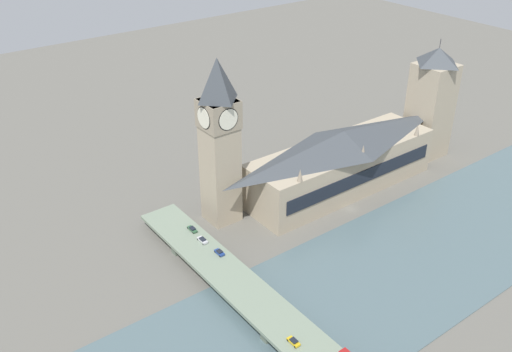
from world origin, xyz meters
The scene contains 10 objects.
ground_plane centered at (0.00, 0.00, 0.00)m, with size 600.00×600.00×0.00m, color #605E56.
river_water centered at (-35.82, 0.00, 0.15)m, with size 59.64×360.00×0.30m, color #4C6066.
parliament_hall centered at (15.20, -8.00, 13.44)m, with size 24.86×87.01×27.07m.
clock_tower centered at (26.34, 45.35, 34.91)m, with size 12.91×12.91×65.26m.
victoria_tower centered at (15.25, -63.67, 25.86)m, with size 16.32×16.32×55.72m.
road_bridge centered at (-35.82, 66.42, 4.13)m, with size 151.29×14.43×5.08m.
car_northbound_lead centered at (1.80, 62.74, 5.78)m, with size 4.07×1.87×1.38m.
car_northbound_mid centered at (-45.22, 69.03, 5.80)m, with size 4.19×1.80×1.43m.
car_northbound_tail centered at (11.45, 63.58, 5.78)m, with size 4.61×1.90×1.38m.
car_southbound_lead centered at (19.49, 62.87, 5.76)m, with size 4.73×1.82×1.33m.
Camera 1 is at (-132.23, 147.55, 124.97)m, focal length 40.00 mm.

